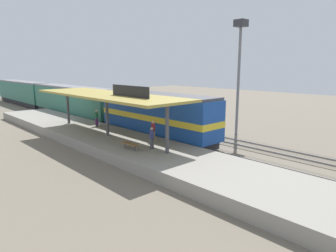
{
  "coord_description": "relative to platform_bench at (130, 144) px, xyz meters",
  "views": [
    {
      "loc": [
        -18.94,
        -23.38,
        7.09
      ],
      "look_at": [
        -1.38,
        -4.66,
        2.0
      ],
      "focal_mm": 32.06,
      "sensor_mm": 36.0,
      "label": 1
    }
  ],
  "objects": [
    {
      "name": "platform_bench",
      "position": [
        0.0,
        0.0,
        0.0
      ],
      "size": [
        0.44,
        1.7,
        0.5
      ],
      "color": "#333338",
      "rests_on": "platform"
    },
    {
      "name": "track_near",
      "position": [
        6.0,
        5.36,
        -1.31
      ],
      "size": [
        3.2,
        110.0,
        0.16
      ],
      "color": "#5F5649",
      "rests_on": "ground"
    },
    {
      "name": "passenger_carriage_front",
      "position": [
        6.0,
        21.9,
        0.97
      ],
      "size": [
        2.9,
        20.0,
        4.24
      ],
      "color": "#28282D",
      "rests_on": "track_near"
    },
    {
      "name": "station_canopy",
      "position": [
        1.4,
        5.26,
        3.19
      ],
      "size": [
        5.2,
        18.0,
        4.7
      ],
      "color": "#47474C",
      "rests_on": "platform"
    },
    {
      "name": "person_boarding",
      "position": [
        3.11,
        0.92,
        0.51
      ],
      "size": [
        0.34,
        0.34,
        1.71
      ],
      "color": "olive",
      "rests_on": "platform"
    },
    {
      "name": "passenger_carriage_rear",
      "position": [
        6.0,
        42.7,
        0.97
      ],
      "size": [
        2.9,
        20.0,
        4.24
      ],
      "color": "#28282D",
      "rests_on": "track_near"
    },
    {
      "name": "person_waiting",
      "position": [
        2.93,
        9.95,
        0.51
      ],
      "size": [
        0.34,
        0.34,
        1.71
      ],
      "color": "#663375",
      "rests_on": "platform"
    },
    {
      "name": "locomotive",
      "position": [
        6.0,
        3.9,
        1.07
      ],
      "size": [
        2.93,
        14.43,
        4.44
      ],
      "color": "#28282D",
      "rests_on": "track_near"
    },
    {
      "name": "light_mast",
      "position": [
        13.8,
        -0.17,
        7.05
      ],
      "size": [
        1.1,
        1.1,
        11.7
      ],
      "color": "slate",
      "rests_on": "ground"
    },
    {
      "name": "platform",
      "position": [
        1.4,
        5.36,
        -0.89
      ],
      "size": [
        6.0,
        44.0,
        0.9
      ],
      "primitive_type": "cube",
      "color": "gray",
      "rests_on": "ground"
    },
    {
      "name": "ground_plane",
      "position": [
        8.0,
        5.36,
        -1.34
      ],
      "size": [
        120.0,
        120.0,
        0.0
      ],
      "primitive_type": "plane",
      "color": "#706656"
    },
    {
      "name": "person_walking",
      "position": [
        1.27,
        -1.08,
        0.51
      ],
      "size": [
        0.34,
        0.34,
        1.71
      ],
      "color": "#4C4C51",
      "rests_on": "platform"
    },
    {
      "name": "track_far",
      "position": [
        10.6,
        5.36,
        -1.31
      ],
      "size": [
        3.2,
        110.0,
        0.16
      ],
      "color": "#5F5649",
      "rests_on": "ground"
    }
  ]
}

